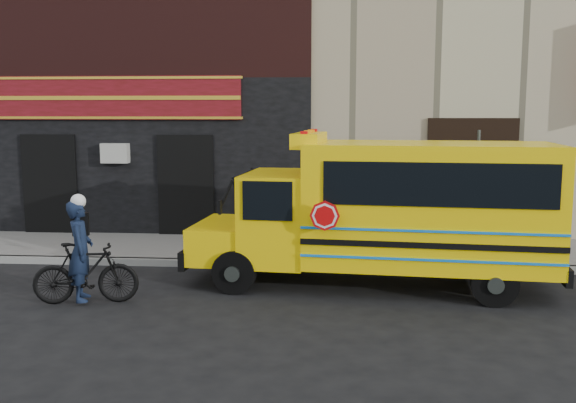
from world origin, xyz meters
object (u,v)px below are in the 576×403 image
Objects in this scene: school_bus at (392,208)px; sign_pole at (476,192)px; bicycle at (86,273)px; cyclist at (81,253)px.

school_bus is 2.41× the size of sign_pole.
bicycle is (-7.27, -3.16, -1.08)m from sign_pole.
cyclist is at bearing -157.00° from sign_pole.
bicycle is 0.35m from cyclist.
cyclist is at bearing -164.90° from school_bus.
sign_pole reaches higher than bicycle.
cyclist is at bearing 56.54° from bicycle.
cyclist is (-0.09, 0.04, 0.34)m from bicycle.
sign_pole is 8.00m from bicycle.
sign_pole is 1.63× the size of bicycle.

